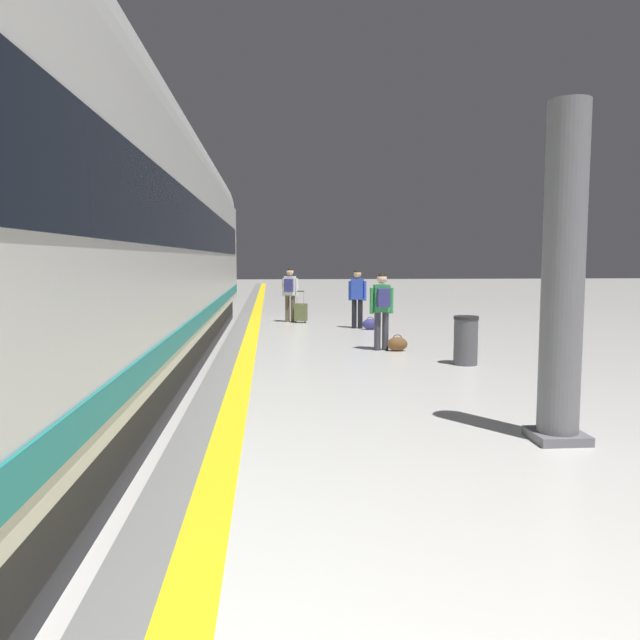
# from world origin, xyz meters

# --- Properties ---
(safety_line_strip) EXTENTS (0.36, 80.00, 0.01)m
(safety_line_strip) POSITION_xyz_m (-0.65, 10.00, 0.00)
(safety_line_strip) COLOR yellow
(safety_line_strip) RESTS_ON ground
(tactile_edge_band) EXTENTS (0.59, 80.00, 0.01)m
(tactile_edge_band) POSITION_xyz_m (-0.96, 10.00, 0.00)
(tactile_edge_band) COLOR slate
(tactile_edge_band) RESTS_ON ground
(high_speed_train) EXTENTS (2.94, 31.07, 4.97)m
(high_speed_train) POSITION_xyz_m (-2.73, 6.80, 2.50)
(high_speed_train) COLOR #38383D
(high_speed_train) RESTS_ON ground
(passenger_near) EXTENTS (0.52, 0.34, 1.67)m
(passenger_near) POSITION_xyz_m (2.23, 13.37, 0.99)
(passenger_near) COLOR #383842
(passenger_near) RESTS_ON ground
(duffel_bag_near) EXTENTS (0.44, 0.26, 0.36)m
(duffel_bag_near) POSITION_xyz_m (2.55, 13.24, 0.15)
(duffel_bag_near) COLOR brown
(duffel_bag_near) RESTS_ON ground
(passenger_mid) EXTENTS (0.49, 0.30, 1.66)m
(passenger_mid) POSITION_xyz_m (2.30, 17.64, 0.96)
(passenger_mid) COLOR black
(passenger_mid) RESTS_ON ground
(duffel_bag_mid) EXTENTS (0.44, 0.26, 0.36)m
(duffel_bag_mid) POSITION_xyz_m (2.62, 17.31, 0.15)
(duffel_bag_mid) COLOR navy
(duffel_bag_mid) RESTS_ON ground
(passenger_far) EXTENTS (0.50, 0.40, 1.68)m
(passenger_far) POSITION_xyz_m (0.46, 19.56, 1.00)
(passenger_far) COLOR brown
(passenger_far) RESTS_ON ground
(suitcase_far) EXTENTS (0.42, 0.31, 0.99)m
(suitcase_far) POSITION_xyz_m (0.78, 19.31, 0.33)
(suitcase_far) COLOR #596038
(suitcase_far) RESTS_ON ground
(platform_pillar) EXTENTS (0.56, 0.56, 3.60)m
(platform_pillar) POSITION_xyz_m (2.94, 6.59, 1.72)
(platform_pillar) COLOR slate
(platform_pillar) RESTS_ON ground
(waste_bin) EXTENTS (0.46, 0.46, 0.91)m
(waste_bin) POSITION_xyz_m (3.46, 11.44, 0.46)
(waste_bin) COLOR #4C4C51
(waste_bin) RESTS_ON ground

